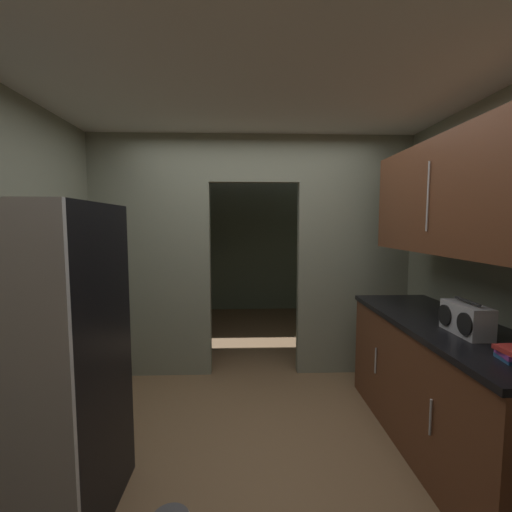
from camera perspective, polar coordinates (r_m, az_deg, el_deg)
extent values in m
plane|color=brown|center=(2.76, 0.36, -30.93)|extent=(20.00, 20.00, 0.00)
cube|color=silver|center=(2.84, -0.04, 24.94)|extent=(3.77, 6.96, 0.06)
cube|color=gray|center=(3.85, -16.75, -0.22)|extent=(1.23, 0.12, 2.56)
cube|color=gray|center=(3.91, 15.57, -0.11)|extent=(1.19, 0.12, 2.56)
cube|color=gray|center=(3.77, -0.31, 15.68)|extent=(0.94, 0.12, 0.49)
cube|color=slate|center=(6.61, -1.28, 2.22)|extent=(3.37, 0.10, 2.56)
cube|color=slate|center=(5.39, -18.72, 1.24)|extent=(0.10, 2.90, 2.56)
cube|color=slate|center=(5.45, 16.43, 1.34)|extent=(0.10, 2.90, 2.56)
cube|color=black|center=(2.30, -33.13, -14.87)|extent=(0.83, 0.75, 1.74)
cube|color=brown|center=(2.99, 28.53, -18.71)|extent=(0.65, 1.94, 0.89)
cube|color=black|center=(2.84, 28.95, -10.02)|extent=(0.69, 1.94, 0.04)
cylinder|color=#B7BABC|center=(2.49, 26.79, -22.60)|extent=(0.01, 0.01, 0.22)
cylinder|color=#B7BABC|center=(3.19, 19.08, -15.96)|extent=(0.01, 0.01, 0.22)
cube|color=brown|center=(2.75, 29.80, 8.49)|extent=(0.34, 1.75, 0.79)
cylinder|color=#B7BABC|center=(2.66, 26.43, 8.77)|extent=(0.01, 0.01, 0.47)
cube|color=#B2B2B7|center=(2.59, 31.33, -8.88)|extent=(0.15, 0.34, 0.19)
cylinder|color=#262626|center=(2.57, 31.46, -6.33)|extent=(0.02, 0.24, 0.02)
cylinder|color=black|center=(2.47, 31.10, -9.57)|extent=(0.01, 0.14, 0.14)
cylinder|color=black|center=(2.64, 28.62, -8.53)|extent=(0.01, 0.14, 0.14)
cube|color=#2D609E|center=(2.26, 36.39, -13.46)|extent=(0.11, 0.14, 0.02)
cube|color=red|center=(2.23, 36.51, -12.33)|extent=(0.12, 0.14, 0.02)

